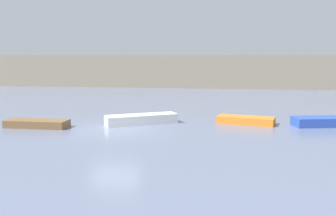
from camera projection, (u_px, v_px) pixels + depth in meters
The scene contains 6 objects.
ground_plane at pixel (115, 130), 18.99m from camera, with size 120.00×120.00×0.00m, color slate.
embankment_wall at pixel (174, 71), 42.02m from camera, with size 80.00×1.20×3.59m, color gray.
rowboat_brown at pixel (37, 124), 19.60m from camera, with size 3.17×1.10×0.38m, color brown.
rowboat_white at pixel (142, 119), 20.50m from camera, with size 3.81×1.00×0.51m, color white.
rowboat_orange at pixel (246, 120), 20.60m from camera, with size 2.98×1.10×0.38m, color orange.
rowboat_blue at pixel (329, 121), 19.98m from camera, with size 3.71×1.18×0.46m, color #2B4CAD.
Camera 1 is at (5.22, -18.10, 3.72)m, focal length 41.26 mm.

